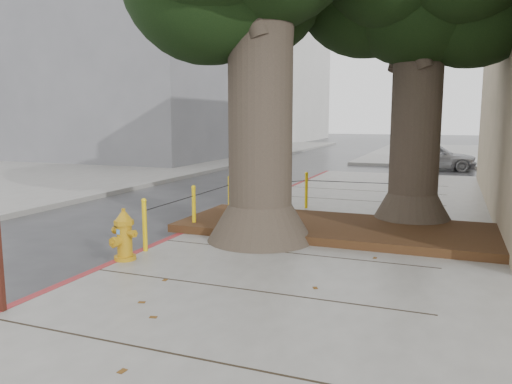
{
  "coord_description": "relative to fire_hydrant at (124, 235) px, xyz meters",
  "views": [
    {
      "loc": [
        3.04,
        -6.05,
        2.49
      ],
      "look_at": [
        -0.33,
        2.55,
        1.1
      ],
      "focal_mm": 35.0,
      "sensor_mm": 36.0,
      "label": 1
    }
  ],
  "objects": [
    {
      "name": "fire_hydrant",
      "position": [
        0.0,
        0.0,
        0.0
      ],
      "size": [
        0.46,
        0.44,
        0.86
      ],
      "rotation": [
        0.0,
        0.0,
        -0.25
      ],
      "color": "#C68F14",
      "rests_on": "sidewalk_main"
    },
    {
      "name": "sidewalk_opposite",
      "position": [
        -12.1,
        9.39,
        -0.5
      ],
      "size": [
        14.0,
        60.0,
        0.15
      ],
      "primitive_type": "cube",
      "color": "slate",
      "rests_on": "ground"
    },
    {
      "name": "ground",
      "position": [
        1.9,
        -0.61,
        -0.57
      ],
      "size": [
        140.0,
        140.0,
        0.0
      ],
      "primitive_type": "plane",
      "color": "#28282B",
      "rests_on": "ground"
    },
    {
      "name": "planter_bed",
      "position": [
        2.8,
        3.29,
        -0.34
      ],
      "size": [
        6.4,
        2.6,
        0.16
      ],
      "primitive_type": "cube",
      "color": "black",
      "rests_on": "sidewalk_main"
    },
    {
      "name": "sidewalk_far",
      "position": [
        7.9,
        29.39,
        -0.5
      ],
      "size": [
        16.0,
        20.0,
        0.15
      ],
      "primitive_type": "cube",
      "color": "slate",
      "rests_on": "ground"
    },
    {
      "name": "building_far_grey",
      "position": [
        -13.1,
        21.39,
        5.43
      ],
      "size": [
        12.0,
        16.0,
        12.0
      ],
      "primitive_type": "cube",
      "color": "slate",
      "rests_on": "ground"
    },
    {
      "name": "car_dark",
      "position": [
        -8.83,
        18.33,
        -0.01
      ],
      "size": [
        1.73,
        3.91,
        1.12
      ],
      "primitive_type": "imported",
      "rotation": [
        0.0,
        0.0,
        -0.04
      ],
      "color": "black",
      "rests_on": "ground"
    },
    {
      "name": "car_silver",
      "position": [
        4.11,
        18.4,
        0.1
      ],
      "size": [
        4.04,
        1.91,
        1.34
      ],
      "primitive_type": "imported",
      "rotation": [
        0.0,
        0.0,
        1.66
      ],
      "color": "#A1A1A6",
      "rests_on": "ground"
    },
    {
      "name": "curb_red",
      "position": [
        -0.1,
        1.89,
        -0.5
      ],
      "size": [
        0.14,
        26.0,
        0.16
      ],
      "primitive_type": "cube",
      "color": "maroon",
      "rests_on": "ground"
    },
    {
      "name": "building_far_white",
      "position": [
        -15.1,
        44.39,
        6.93
      ],
      "size": [
        12.0,
        18.0,
        15.0
      ],
      "primitive_type": "cube",
      "color": "silver",
      "rests_on": "ground"
    },
    {
      "name": "bollard_ring",
      "position": [
        1.03,
        3.77,
        0.09
      ],
      "size": [
        3.79,
        5.39,
        0.95
      ],
      "color": "yellow",
      "rests_on": "sidewalk_main"
    }
  ]
}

